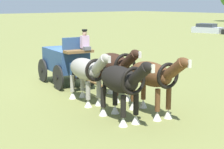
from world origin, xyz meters
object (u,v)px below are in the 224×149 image
object	(u,v)px
parked_vehicle_a	(207,29)
draft_horse_lead_off	(121,82)
draft_horse_lead_near	(153,77)
draft_horse_rear_off	(87,71)
draft_horse_rear_near	(115,67)
show_wagon	(67,61)

from	to	relation	value
parked_vehicle_a	draft_horse_lead_off	bearing A→B (deg)	-57.90
draft_horse_lead_near	draft_horse_rear_off	bearing A→B (deg)	-162.36
draft_horse_lead_off	draft_horse_rear_off	bearing A→B (deg)	171.04
draft_horse_lead_near	parked_vehicle_a	xyz separation A→B (m)	(-20.61, 31.24, -0.87)
draft_horse_rear_near	draft_horse_lead_near	size ratio (longest dim) A/B	0.97
draft_horse_rear_near	draft_horse_rear_off	size ratio (longest dim) A/B	0.99
show_wagon	draft_horse_lead_off	size ratio (longest dim) A/B	1.88
draft_horse_rear_near	draft_horse_lead_near	distance (m)	2.62
draft_horse_rear_off	draft_horse_rear_near	bearing A→B (deg)	82.09
draft_horse_lead_off	parked_vehicle_a	bearing A→B (deg)	122.10
draft_horse_lead_near	draft_horse_lead_off	size ratio (longest dim) A/B	1.07
show_wagon	draft_horse_rear_near	world-z (taller)	show_wagon
draft_horse_lead_near	parked_vehicle_a	bearing A→B (deg)	123.41
draft_horse_rear_near	show_wagon	bearing A→B (deg)	-178.42
draft_horse_rear_off	draft_horse_lead_off	xyz separation A→B (m)	(2.56, -0.40, 0.05)
parked_vehicle_a	show_wagon	bearing A→B (deg)	-64.88
draft_horse_rear_near	draft_horse_lead_near	xyz separation A→B (m)	(2.59, -0.41, 0.04)
draft_horse_rear_off	draft_horse_lead_near	bearing A→B (deg)	17.64
draft_horse_lead_off	parked_vehicle_a	size ratio (longest dim) A/B	0.71
show_wagon	draft_horse_lead_near	world-z (taller)	show_wagon
show_wagon	draft_horse_lead_near	bearing A→B (deg)	-2.91
draft_horse_rear_near	parked_vehicle_a	distance (m)	35.73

